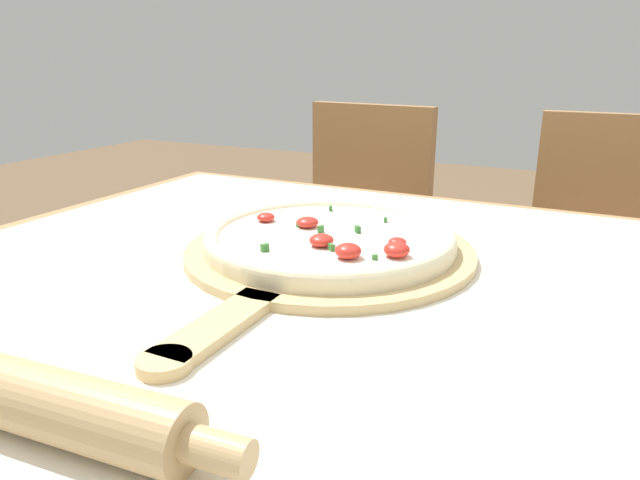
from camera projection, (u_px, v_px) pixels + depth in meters
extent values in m
cube|color=#A87F51|center=(329.00, 291.00, 0.71)|extent=(1.17, 0.98, 0.03)
cylinder|color=#A87F51|center=(211.00, 331.00, 1.43)|extent=(0.06, 0.06, 0.72)
cube|color=white|center=(329.00, 278.00, 0.71)|extent=(1.09, 0.90, 0.00)
cylinder|color=tan|center=(330.00, 251.00, 0.78)|extent=(0.39, 0.39, 0.01)
cube|color=tan|center=(220.00, 325.00, 0.56)|extent=(0.04, 0.16, 0.01)
cylinder|color=tan|center=(164.00, 363.00, 0.49)|extent=(0.05, 0.05, 0.01)
cylinder|color=beige|center=(330.00, 241.00, 0.78)|extent=(0.34, 0.34, 0.02)
torus|color=beige|center=(330.00, 235.00, 0.77)|extent=(0.34, 0.34, 0.02)
cylinder|color=white|center=(330.00, 234.00, 0.77)|extent=(0.30, 0.30, 0.00)
ellipsoid|color=red|center=(308.00, 222.00, 0.80)|extent=(0.03, 0.03, 0.01)
ellipsoid|color=red|center=(397.00, 242.00, 0.72)|extent=(0.02, 0.02, 0.01)
ellipsoid|color=red|center=(348.00, 251.00, 0.68)|extent=(0.03, 0.03, 0.02)
ellipsoid|color=red|center=(266.00, 217.00, 0.83)|extent=(0.03, 0.03, 0.01)
ellipsoid|color=red|center=(397.00, 250.00, 0.68)|extent=(0.03, 0.03, 0.02)
ellipsoid|color=red|center=(321.00, 240.00, 0.72)|extent=(0.03, 0.03, 0.02)
cube|color=#387533|center=(355.00, 229.00, 0.78)|extent=(0.01, 0.01, 0.01)
cube|color=#387533|center=(386.00, 220.00, 0.82)|extent=(0.01, 0.01, 0.01)
cube|color=#387533|center=(265.00, 248.00, 0.70)|extent=(0.01, 0.01, 0.01)
cube|color=#387533|center=(300.00, 224.00, 0.80)|extent=(0.01, 0.01, 0.01)
cube|color=#387533|center=(331.00, 208.00, 0.89)|extent=(0.01, 0.01, 0.01)
cube|color=#387533|center=(332.00, 247.00, 0.70)|extent=(0.01, 0.01, 0.01)
cube|color=#387533|center=(376.00, 257.00, 0.67)|extent=(0.01, 0.01, 0.01)
cube|color=#387533|center=(321.00, 229.00, 0.78)|extent=(0.01, 0.01, 0.01)
cylinder|color=tan|center=(218.00, 452.00, 0.35)|extent=(0.05, 0.03, 0.03)
cube|color=#A37547|center=(338.00, 273.00, 1.60)|extent=(0.44, 0.44, 0.02)
cube|color=#A37547|center=(370.00, 181.00, 1.68)|extent=(0.38, 0.08, 0.44)
cylinder|color=#A37547|center=(260.00, 352.00, 1.62)|extent=(0.04, 0.04, 0.43)
cylinder|color=#A37547|center=(358.00, 386.00, 1.46)|extent=(0.04, 0.04, 0.43)
cylinder|color=#A37547|center=(320.00, 312.00, 1.88)|extent=(0.04, 0.04, 0.43)
cylinder|color=#A37547|center=(410.00, 336.00, 1.72)|extent=(0.04, 0.04, 0.43)
cube|color=#A37547|center=(597.00, 319.00, 1.32)|extent=(0.41, 0.41, 0.02)
cube|color=#A37547|center=(615.00, 205.00, 1.40)|extent=(0.38, 0.04, 0.44)
cylinder|color=#A37547|center=(504.00, 419.00, 1.33)|extent=(0.04, 0.04, 0.43)
cylinder|color=#A37547|center=(525.00, 358.00, 1.60)|extent=(0.04, 0.04, 0.43)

